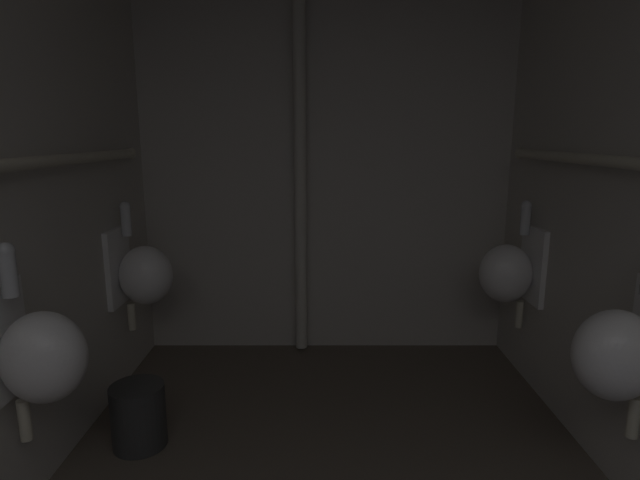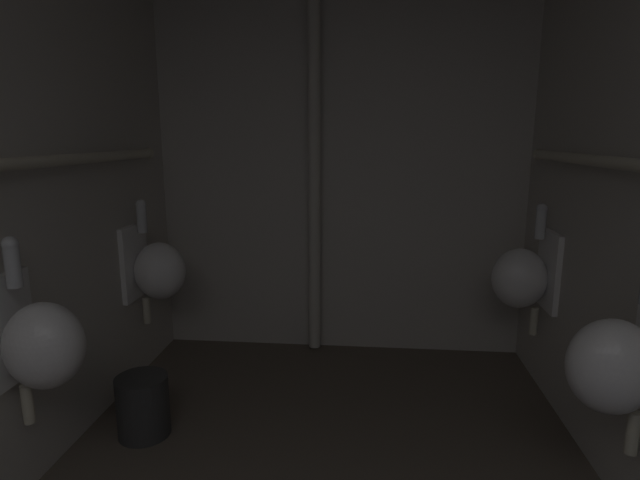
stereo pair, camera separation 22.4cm
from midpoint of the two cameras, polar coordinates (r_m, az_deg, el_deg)
wall_back at (r=3.41m, az=-1.08°, el=8.14°), size 2.54×0.06×2.49m
urinal_left_mid at (r=2.20m, az=-31.48°, el=-10.80°), size 0.32×0.30×0.76m
urinal_left_far at (r=3.14m, az=-21.08°, el=-3.46°), size 0.32×0.30×0.76m
urinal_right_mid at (r=2.14m, az=28.17°, el=-11.03°), size 0.32×0.30×0.76m
urinal_right_far at (r=3.12m, az=18.64°, el=-3.36°), size 0.32×0.30×0.76m
supply_pipe_left at (r=2.15m, az=-34.71°, el=6.79°), size 0.06×2.57×0.06m
standpipe_back_wall at (r=3.30m, az=-4.04°, el=8.00°), size 0.08×0.08×2.44m
waste_bin at (r=2.73m, az=-21.80°, el=-17.73°), size 0.25×0.25×0.30m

